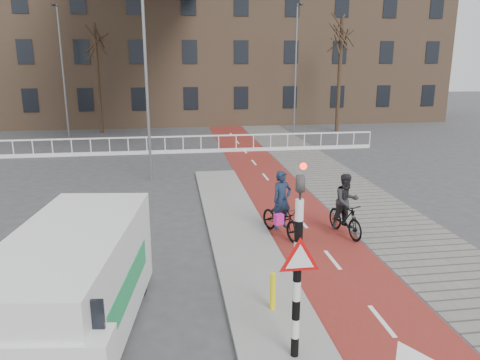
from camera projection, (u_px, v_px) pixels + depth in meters
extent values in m
plane|color=#38383A|center=(297.00, 302.00, 10.28)|extent=(120.00, 120.00, 0.00)
cube|color=maroon|center=(270.00, 183.00, 20.06)|extent=(2.50, 60.00, 0.01)
cube|color=slate|center=(333.00, 180.00, 20.45)|extent=(3.00, 60.00, 0.01)
cube|color=gray|center=(240.00, 235.00, 13.99)|extent=(1.80, 16.00, 0.12)
cylinder|color=black|center=(297.00, 281.00, 7.89)|extent=(0.14, 0.14, 2.88)
imported|color=black|center=(301.00, 175.00, 7.42)|extent=(0.13, 0.16, 0.80)
cylinder|color=#FF0C05|center=(303.00, 166.00, 7.24)|extent=(0.11, 0.02, 0.11)
cylinder|color=yellow|center=(273.00, 291.00, 9.68)|extent=(0.12, 0.12, 0.81)
imported|color=black|center=(281.00, 220.00, 13.98)|extent=(1.33, 2.04, 1.01)
imported|color=#142136|center=(282.00, 200.00, 13.82)|extent=(0.75, 0.63, 1.76)
cube|color=#C21B82|center=(279.00, 219.00, 13.41)|extent=(0.30, 0.25, 0.32)
imported|color=black|center=(345.00, 218.00, 14.01)|extent=(0.85, 1.83, 1.06)
imported|color=black|center=(346.00, 201.00, 13.87)|extent=(0.92, 0.78, 1.67)
cube|color=silver|center=(73.00, 283.00, 8.66)|extent=(2.64, 5.25, 2.01)
cube|color=#229C56|center=(16.00, 292.00, 8.54)|extent=(0.43, 3.20, 0.55)
cube|color=#229C56|center=(130.00, 284.00, 8.83)|extent=(0.43, 3.20, 0.55)
cube|color=black|center=(40.00, 329.00, 6.49)|extent=(1.80, 0.28, 0.90)
cylinder|color=black|center=(63.00, 281.00, 10.51)|extent=(0.34, 0.73, 0.70)
cylinder|color=black|center=(139.00, 280.00, 10.54)|extent=(0.34, 0.73, 0.70)
cube|color=silver|center=(128.00, 138.00, 25.60)|extent=(28.00, 0.08, 0.08)
cube|color=silver|center=(129.00, 153.00, 25.82)|extent=(28.00, 0.10, 0.20)
cube|color=#7F6047|center=(164.00, 48.00, 38.95)|extent=(46.00, 10.00, 12.00)
cylinder|color=black|center=(98.00, 79.00, 32.43)|extent=(0.22, 0.22, 7.47)
cylinder|color=black|center=(339.00, 76.00, 33.02)|extent=(0.27, 0.27, 7.89)
cylinder|color=slate|center=(147.00, 82.00, 19.36)|extent=(0.12, 0.12, 8.44)
cylinder|color=slate|center=(63.00, 73.00, 30.74)|extent=(0.12, 0.12, 8.49)
cylinder|color=slate|center=(296.00, 70.00, 32.79)|extent=(0.12, 0.12, 8.74)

